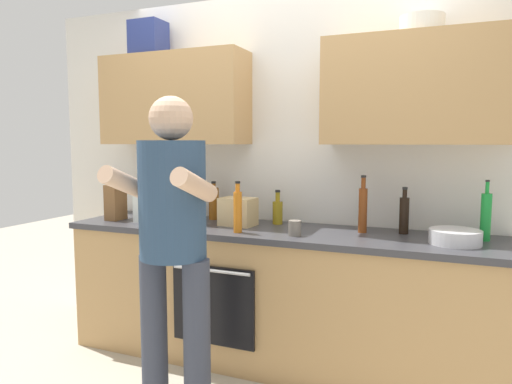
% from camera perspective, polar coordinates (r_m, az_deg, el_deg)
% --- Properties ---
extents(ground_plane, '(12.00, 12.00, 0.00)m').
position_cam_1_polar(ground_plane, '(3.32, 2.14, -20.02)').
color(ground_plane, '#B2A893').
extents(back_wall_unit, '(4.00, 0.38, 2.50)m').
position_cam_1_polar(back_wall_unit, '(3.25, 3.82, 6.59)').
color(back_wall_unit, silver).
rests_on(back_wall_unit, ground).
extents(counter, '(2.84, 0.67, 0.90)m').
position_cam_1_polar(counter, '(3.15, 2.15, -12.62)').
color(counter, tan).
rests_on(counter, ground).
extents(person_standing, '(0.49, 0.45, 1.69)m').
position_cam_1_polar(person_standing, '(2.41, -10.20, -5.02)').
color(person_standing, '#383D4C').
rests_on(person_standing, ground).
extents(bottle_wine, '(0.07, 0.07, 0.21)m').
position_cam_1_polar(bottle_wine, '(3.50, -9.91, -1.80)').
color(bottle_wine, '#471419').
rests_on(bottle_wine, counter).
extents(bottle_syrup, '(0.07, 0.07, 0.28)m').
position_cam_1_polar(bottle_syrup, '(3.42, -5.20, -1.35)').
color(bottle_syrup, '#8C4C14').
rests_on(bottle_syrup, counter).
extents(bottle_oil, '(0.07, 0.07, 0.24)m').
position_cam_1_polar(bottle_oil, '(3.21, 2.67, -2.37)').
color(bottle_oil, olive).
rests_on(bottle_oil, counter).
extents(bottle_juice, '(0.05, 0.05, 0.32)m').
position_cam_1_polar(bottle_juice, '(2.90, -2.26, -2.26)').
color(bottle_juice, orange).
rests_on(bottle_juice, counter).
extents(bottle_soda, '(0.06, 0.06, 0.35)m').
position_cam_1_polar(bottle_soda, '(2.96, 26.38, -2.67)').
color(bottle_soda, '#198C33').
rests_on(bottle_soda, counter).
extents(bottle_soy, '(0.06, 0.06, 0.29)m').
position_cam_1_polar(bottle_soy, '(3.01, 17.73, -2.61)').
color(bottle_soy, black).
rests_on(bottle_soy, counter).
extents(bottle_water, '(0.06, 0.06, 0.23)m').
position_cam_1_polar(bottle_water, '(3.50, -8.21, -1.79)').
color(bottle_water, silver).
rests_on(bottle_water, counter).
extents(bottle_vinegar, '(0.05, 0.05, 0.36)m').
position_cam_1_polar(bottle_vinegar, '(2.97, 12.98, -1.97)').
color(bottle_vinegar, brown).
rests_on(bottle_vinegar, counter).
extents(cup_coffee, '(0.08, 0.08, 0.09)m').
position_cam_1_polar(cup_coffee, '(3.18, -7.19, -3.33)').
color(cup_coffee, white).
rests_on(cup_coffee, counter).
extents(cup_stoneware, '(0.08, 0.08, 0.09)m').
position_cam_1_polar(cup_stoneware, '(2.82, 4.79, -4.44)').
color(cup_stoneware, slate).
rests_on(cup_stoneware, counter).
extents(mixing_bowl, '(0.28, 0.28, 0.08)m').
position_cam_1_polar(mixing_bowl, '(2.81, 23.26, -5.08)').
color(mixing_bowl, silver).
rests_on(mixing_bowl, counter).
extents(knife_block, '(0.10, 0.14, 0.32)m').
position_cam_1_polar(knife_block, '(3.53, -16.86, -1.19)').
color(knife_block, brown).
rests_on(knife_block, counter).
extents(grocery_bag_bread, '(0.25, 0.19, 0.19)m').
position_cam_1_polar(grocery_bag_bread, '(3.15, -2.23, -2.43)').
color(grocery_bag_bread, tan).
rests_on(grocery_bag_bread, counter).
extents(grocery_bag_produce, '(0.22, 0.22, 0.19)m').
position_cam_1_polar(grocery_bag_produce, '(3.37, -12.65, -1.99)').
color(grocery_bag_produce, silver).
rests_on(grocery_bag_produce, counter).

